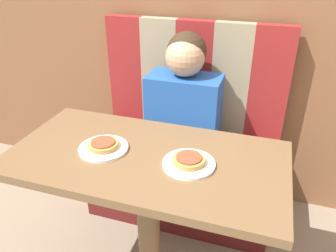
{
  "coord_description": "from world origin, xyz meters",
  "views": [
    {
      "loc": [
        0.41,
        -1.0,
        1.46
      ],
      "look_at": [
        0.0,
        0.28,
        0.73
      ],
      "focal_mm": 35.0,
      "sensor_mm": 36.0,
      "label": 1
    }
  ],
  "objects_px": {
    "plate_left": "(104,148)",
    "pizza_left": "(103,144)",
    "plate_right": "(189,164)",
    "person": "(184,94)",
    "pizza_right": "(189,160)"
  },
  "relations": [
    {
      "from": "plate_left",
      "to": "pizza_left",
      "type": "height_order",
      "value": "pizza_left"
    },
    {
      "from": "plate_left",
      "to": "plate_right",
      "type": "bearing_deg",
      "value": 0.0
    },
    {
      "from": "person",
      "to": "pizza_left",
      "type": "distance_m",
      "value": 0.61
    },
    {
      "from": "pizza_right",
      "to": "person",
      "type": "bearing_deg",
      "value": 106.9
    },
    {
      "from": "plate_right",
      "to": "pizza_right",
      "type": "bearing_deg",
      "value": -176.42
    },
    {
      "from": "pizza_left",
      "to": "pizza_right",
      "type": "relative_size",
      "value": 1.0
    },
    {
      "from": "pizza_left",
      "to": "plate_left",
      "type": "bearing_deg",
      "value": 176.42
    },
    {
      "from": "pizza_left",
      "to": "pizza_right",
      "type": "bearing_deg",
      "value": 0.0
    },
    {
      "from": "plate_right",
      "to": "pizza_left",
      "type": "relative_size",
      "value": 1.64
    },
    {
      "from": "plate_left",
      "to": "person",
      "type": "bearing_deg",
      "value": 73.1
    },
    {
      "from": "pizza_left",
      "to": "plate_right",
      "type": "bearing_deg",
      "value": 0.0
    },
    {
      "from": "person",
      "to": "plate_left",
      "type": "height_order",
      "value": "person"
    },
    {
      "from": "plate_right",
      "to": "pizza_right",
      "type": "height_order",
      "value": "pizza_right"
    },
    {
      "from": "person",
      "to": "pizza_left",
      "type": "height_order",
      "value": "person"
    },
    {
      "from": "plate_right",
      "to": "pizza_left",
      "type": "bearing_deg",
      "value": -180.0
    }
  ]
}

